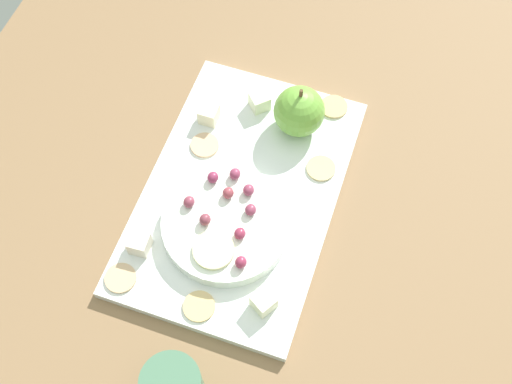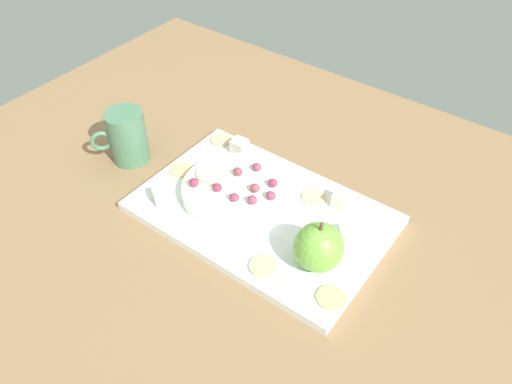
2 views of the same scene
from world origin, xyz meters
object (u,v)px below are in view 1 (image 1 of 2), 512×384
at_px(cheese_cube_0, 264,302).
at_px(cracker_1, 121,278).
at_px(serving_dish, 223,223).
at_px(grape_2, 235,174).
at_px(cheese_cube_2, 139,244).
at_px(grape_6, 189,202).
at_px(platter, 243,195).
at_px(grape_4, 240,234).
at_px(grape_5, 241,262).
at_px(cheese_cube_3, 209,114).
at_px(apple_whole, 299,111).
at_px(cheese_cube_1, 260,101).
at_px(grape_8, 228,193).
at_px(grape_3, 249,190).
at_px(grape_7, 213,177).
at_px(cracker_0, 321,168).
at_px(apple_slice_0, 211,249).
at_px(grape_1, 205,220).
at_px(cracker_2, 199,306).
at_px(cracker_3, 334,107).
at_px(cracker_4, 205,145).
at_px(grape_0, 251,210).

height_order(cheese_cube_0, cracker_1, cheese_cube_0).
distance_m(serving_dish, grape_2, 0.07).
height_order(cheese_cube_2, grape_6, grape_6).
bearing_deg(platter, grape_4, -163.40).
bearing_deg(cheese_cube_2, cracker_1, 171.70).
bearing_deg(grape_5, cheese_cube_0, -129.55).
height_order(grape_2, grape_4, same).
bearing_deg(grape_4, cheese_cube_3, 32.56).
bearing_deg(apple_whole, grape_6, 151.98).
bearing_deg(cheese_cube_1, grape_8, -175.74).
bearing_deg(cheese_cube_3, grape_5, -149.26).
xyz_separation_m(cheese_cube_0, grape_3, (0.13, 0.07, 0.02)).
bearing_deg(grape_2, grape_5, -156.86).
xyz_separation_m(cheese_cube_3, grape_7, (-0.10, -0.05, 0.02)).
distance_m(serving_dish, cracker_0, 0.16).
xyz_separation_m(grape_7, apple_slice_0, (-0.10, -0.03, -0.00)).
xyz_separation_m(grape_6, grape_7, (0.04, -0.02, 0.00)).
height_order(grape_8, apple_slice_0, grape_8).
bearing_deg(grape_1, grape_6, 58.98).
height_order(apple_whole, grape_6, apple_whole).
xyz_separation_m(cheese_cube_0, grape_6, (0.09, 0.13, 0.02)).
xyz_separation_m(cracker_0, grape_3, (-0.08, 0.08, 0.03)).
bearing_deg(grape_5, cheese_cube_1, 13.63).
height_order(cracker_2, grape_6, grape_6).
height_order(serving_dish, cracker_3, serving_dish).
bearing_deg(apple_slice_0, cracker_0, -29.34).
relative_size(cheese_cube_0, cracker_4, 0.64).
bearing_deg(grape_8, cheese_cube_0, -143.27).
bearing_deg(grape_8, grape_0, -110.45).
distance_m(cracker_0, cracker_1, 0.31).
bearing_deg(grape_1, grape_0, -56.96).
distance_m(cheese_cube_0, cheese_cube_2, 0.18).
bearing_deg(grape_6, cracker_3, -30.92).
height_order(serving_dish, grape_3, grape_3).
height_order(platter, cracker_2, cracker_2).
relative_size(serving_dish, apple_whole, 2.35).
xyz_separation_m(apple_whole, grape_4, (-0.20, 0.02, -0.01)).
bearing_deg(cracker_1, apple_slice_0, -56.38).
height_order(grape_4, apple_slice_0, grape_4).
bearing_deg(grape_1, grape_5, -122.45).
distance_m(apple_whole, grape_1, 0.21).
distance_m(apple_whole, cracker_1, 0.33).
distance_m(serving_dish, grape_5, 0.07).
relative_size(cracker_0, grape_0, 2.49).
bearing_deg(apple_slice_0, grape_5, -98.05).
height_order(cheese_cube_3, cracker_0, cheese_cube_3).
bearing_deg(grape_2, cheese_cube_3, 39.21).
xyz_separation_m(cheese_cube_0, cheese_cube_2, (0.02, 0.18, 0.00)).
distance_m(cracker_1, cracker_3, 0.39).
bearing_deg(grape_2, apple_whole, -23.71).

